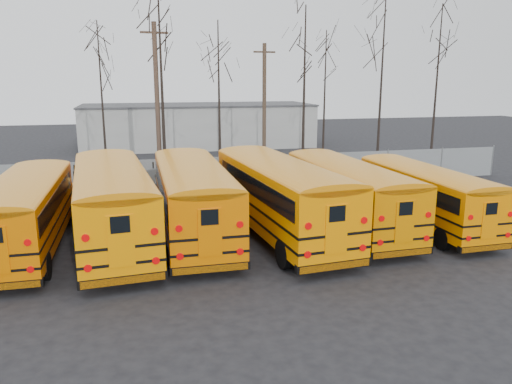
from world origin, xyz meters
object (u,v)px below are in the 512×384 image
object	(u,v)px
bus_c	(192,193)
bus_d	(278,190)
bus_a	(27,207)
bus_b	(112,197)
utility_pole_left	(157,100)
utility_pole_right	(264,106)
bus_f	(423,191)
bus_e	(346,189)

from	to	relation	value
bus_c	bus_d	bearing A→B (deg)	-10.29
bus_a	bus_b	xyz separation A→B (m)	(3.21, 0.02, 0.20)
bus_a	utility_pole_left	bearing A→B (deg)	67.22
bus_a	utility_pole_right	size ratio (longest dim) A/B	1.19
bus_f	bus_c	bearing A→B (deg)	173.98
bus_a	utility_pole_left	size ratio (longest dim) A/B	1.06
bus_c	bus_f	bearing A→B (deg)	-4.98
bus_a	utility_pole_left	world-z (taller)	utility_pole_left
bus_d	utility_pole_right	world-z (taller)	utility_pole_right
utility_pole_right	bus_c	bearing A→B (deg)	-119.48
bus_a	utility_pole_left	distance (m)	15.30
bus_c	utility_pole_left	bearing A→B (deg)	93.09
bus_a	bus_f	xyz separation A→B (m)	(16.84, -0.63, -0.11)
bus_d	bus_e	size ratio (longest dim) A/B	1.10
bus_a	utility_pole_right	world-z (taller)	utility_pole_right
bus_b	utility_pole_left	xyz separation A→B (m)	(2.54, 13.74, 3.27)
bus_a	bus_e	size ratio (longest dim) A/B	0.97
utility_pole_left	utility_pole_right	xyz separation A→B (m)	(7.65, 1.26, -0.58)
bus_a	bus_b	bearing A→B (deg)	0.18
bus_e	utility_pole_left	world-z (taller)	utility_pole_left
bus_d	bus_f	world-z (taller)	bus_d
bus_a	bus_c	bearing A→B (deg)	2.35
bus_b	bus_d	distance (m)	6.87
bus_d	bus_e	bearing A→B (deg)	-0.24
bus_f	utility_pole_right	xyz separation A→B (m)	(-3.43, 15.65, 2.99)
bus_d	utility_pole_right	bearing A→B (deg)	72.29
bus_d	bus_f	size ratio (longest dim) A/B	1.21
bus_c	utility_pole_right	world-z (taller)	utility_pole_right
bus_d	bus_a	bearing A→B (deg)	172.40
utility_pole_left	bus_f	bearing A→B (deg)	-60.78
bus_e	bus_f	size ratio (longest dim) A/B	1.10
bus_f	utility_pole_left	world-z (taller)	utility_pole_left
bus_a	bus_c	size ratio (longest dim) A/B	0.92
bus_b	bus_e	world-z (taller)	bus_b
bus_b	bus_f	bearing A→B (deg)	-7.86
bus_a	bus_e	bearing A→B (deg)	-0.41
bus_a	bus_b	size ratio (longest dim) A/B	0.89
bus_e	utility_pole_right	size ratio (longest dim) A/B	1.22
bus_e	bus_d	bearing A→B (deg)	-176.57
bus_e	bus_f	bearing A→B (deg)	-10.75
bus_c	bus_e	xyz separation A→B (m)	(6.86, -0.35, -0.11)
bus_d	utility_pole_right	size ratio (longest dim) A/B	1.35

